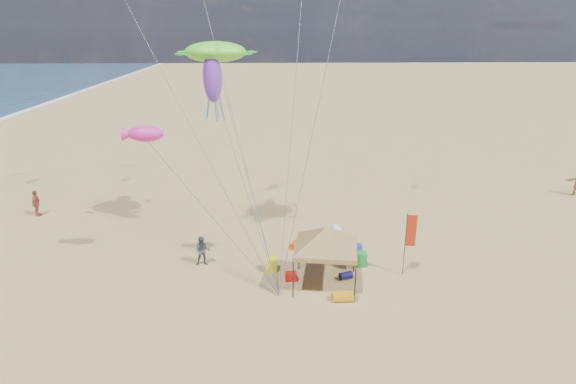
% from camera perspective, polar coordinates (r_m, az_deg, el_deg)
% --- Properties ---
extents(ground, '(280.00, 280.00, 0.00)m').
position_cam_1_polar(ground, '(21.25, 0.30, -12.95)').
color(ground, tan).
rests_on(ground, ground).
extents(canopy_tent, '(5.32, 5.32, 3.32)m').
position_cam_1_polar(canopy_tent, '(21.35, 4.58, -4.46)').
color(canopy_tent, black).
rests_on(canopy_tent, ground).
extents(feather_flag, '(0.48, 0.11, 3.13)m').
position_cam_1_polar(feather_flag, '(23.14, 14.25, -4.91)').
color(feather_flag, black).
rests_on(feather_flag, ground).
extents(cooler_red, '(0.54, 0.38, 0.38)m').
position_cam_1_polar(cooler_red, '(22.79, 0.35, -10.00)').
color(cooler_red, red).
rests_on(cooler_red, ground).
extents(cooler_blue, '(0.54, 0.38, 0.38)m').
position_cam_1_polar(cooler_blue, '(25.75, 8.14, -6.59)').
color(cooler_blue, '#163FB9').
rests_on(cooler_blue, ground).
extents(bag_navy, '(0.69, 0.54, 0.36)m').
position_cam_1_polar(bag_navy, '(23.05, 6.89, -9.83)').
color(bag_navy, '#0C0D37').
rests_on(bag_navy, ground).
extents(bag_orange, '(0.54, 0.69, 0.36)m').
position_cam_1_polar(bag_orange, '(25.85, 0.74, -6.31)').
color(bag_orange, '#C5420A').
rests_on(bag_orange, ground).
extents(chair_green, '(0.50, 0.50, 0.70)m').
position_cam_1_polar(chair_green, '(24.28, 8.70, -7.88)').
color(chair_green, '#198B31').
rests_on(chair_green, ground).
extents(chair_yellow, '(0.50, 0.50, 0.70)m').
position_cam_1_polar(chair_yellow, '(23.53, -1.98, -8.57)').
color(chair_yellow, yellow).
rests_on(chair_yellow, ground).
extents(crate_grey, '(0.34, 0.30, 0.28)m').
position_cam_1_polar(crate_grey, '(21.52, 7.78, -12.27)').
color(crate_grey, gray).
rests_on(crate_grey, ground).
extents(beach_cart, '(0.90, 0.50, 0.24)m').
position_cam_1_polar(beach_cart, '(21.41, 6.55, -12.20)').
color(beach_cart, orange).
rests_on(beach_cart, ground).
extents(person_near_a, '(0.66, 0.45, 1.74)m').
position_cam_1_polar(person_near_a, '(23.67, 7.37, -7.15)').
color(person_near_a, '#A07F5B').
rests_on(person_near_a, ground).
extents(person_near_b, '(0.79, 0.64, 1.52)m').
position_cam_1_polar(person_near_b, '(24.24, -10.12, -6.92)').
color(person_near_b, '#36424A').
rests_on(person_near_b, ground).
extents(person_near_c, '(1.24, 1.01, 1.67)m').
position_cam_1_polar(person_near_c, '(25.00, 5.67, -5.68)').
color(person_near_c, silver).
rests_on(person_near_c, ground).
extents(person_far_a, '(0.48, 1.01, 1.67)m').
position_cam_1_polar(person_far_a, '(33.76, -27.76, -1.18)').
color(person_far_a, '#99423A').
rests_on(person_far_a, ground).
extents(turtle_kite, '(3.76, 3.41, 1.03)m').
position_cam_1_polar(turtle_kite, '(25.06, -8.64, 16.15)').
color(turtle_kite, '#64F22D').
rests_on(turtle_kite, ground).
extents(fish_kite, '(1.65, 0.92, 0.71)m').
position_cam_1_polar(fish_kite, '(22.33, -16.56, 6.65)').
color(fish_kite, '#E227A1').
rests_on(fish_kite, ground).
extents(squid_kite, '(1.21, 1.21, 2.46)m').
position_cam_1_polar(squid_kite, '(24.45, -8.97, 13.33)').
color(squid_kite, purple).
rests_on(squid_kite, ground).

